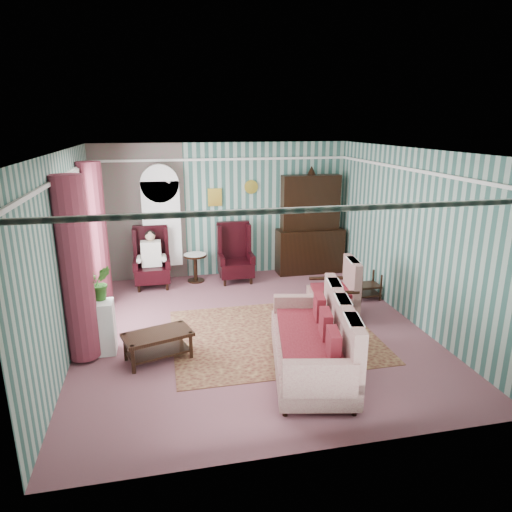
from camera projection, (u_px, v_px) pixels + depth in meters
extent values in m
plane|color=#844D50|center=(252.00, 329.00, 7.56)|extent=(6.00, 6.00, 0.00)
cube|color=#366359|center=(224.00, 210.00, 9.97)|extent=(5.50, 0.02, 2.90)
cube|color=#366359|center=(314.00, 324.00, 4.33)|extent=(5.50, 0.02, 2.90)
cube|color=#366359|center=(66.00, 255.00, 6.60)|extent=(0.02, 6.00, 2.90)
cube|color=#366359|center=(411.00, 236.00, 7.70)|extent=(0.02, 6.00, 2.90)
cube|color=silver|center=(251.00, 150.00, 6.74)|extent=(5.50, 6.00, 0.02)
cube|color=#8A4659|center=(140.00, 214.00, 9.60)|extent=(1.90, 0.01, 2.90)
cube|color=white|center=(251.00, 174.00, 6.84)|extent=(5.50, 6.00, 0.05)
cube|color=white|center=(74.00, 238.00, 7.14)|extent=(0.04, 1.50, 1.90)
cylinder|color=brown|center=(76.00, 270.00, 6.24)|extent=(0.44, 0.44, 2.60)
cylinder|color=brown|center=(95.00, 235.00, 8.22)|extent=(0.44, 0.44, 2.60)
cube|color=gold|center=(215.00, 197.00, 9.81)|extent=(0.30, 0.03, 0.38)
cube|color=white|center=(162.00, 230.00, 9.64)|extent=(0.80, 0.28, 2.24)
cube|color=black|center=(311.00, 221.00, 10.16)|extent=(1.50, 0.56, 2.36)
cube|color=black|center=(152.00, 258.00, 9.36)|extent=(0.76, 0.80, 1.25)
cube|color=black|center=(236.00, 253.00, 9.71)|extent=(0.76, 0.80, 1.25)
cylinder|color=black|center=(196.00, 268.00, 9.77)|extent=(0.50, 0.50, 0.60)
cube|color=black|center=(367.00, 285.00, 8.82)|extent=(0.45, 0.38, 0.54)
cube|color=white|center=(96.00, 328.00, 6.68)|extent=(0.55, 0.35, 0.80)
cube|color=#4C191D|center=(274.00, 335.00, 7.33)|extent=(3.20, 2.60, 0.01)
cube|color=beige|center=(311.00, 340.00, 6.13)|extent=(1.51, 2.36, 0.97)
cube|color=beige|center=(333.00, 289.00, 7.89)|extent=(0.84, 0.96, 1.06)
cube|color=black|center=(158.00, 346.00, 6.55)|extent=(1.06, 0.78, 0.41)
imported|color=#1F571B|center=(84.00, 294.00, 6.36)|extent=(0.43, 0.40, 0.39)
imported|color=#27591B|center=(101.00, 283.00, 6.62)|extent=(0.34, 0.31, 0.52)
imported|color=#255219|center=(90.00, 287.00, 6.59)|extent=(0.28, 0.28, 0.41)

